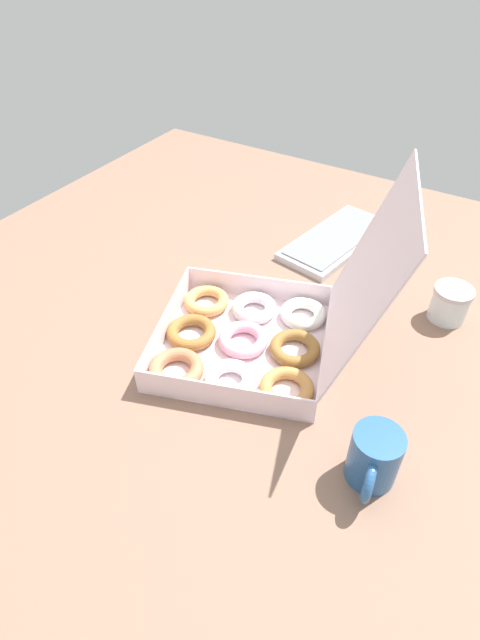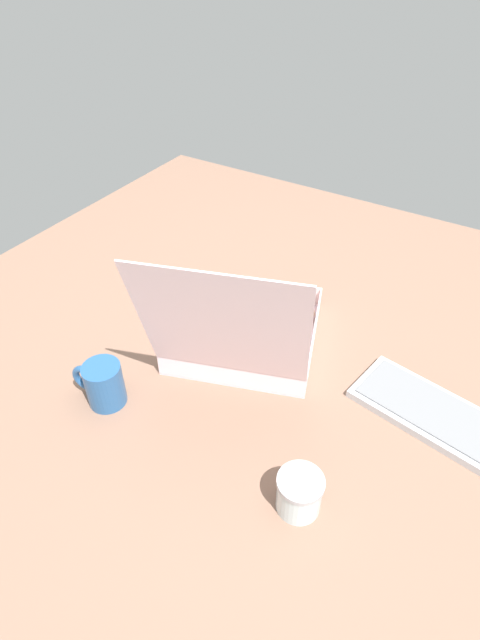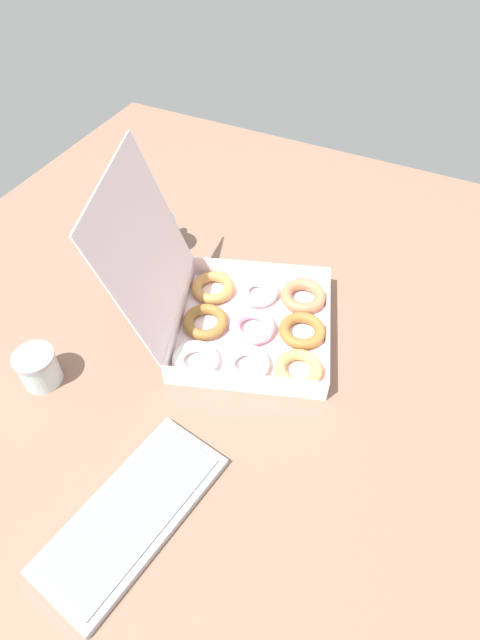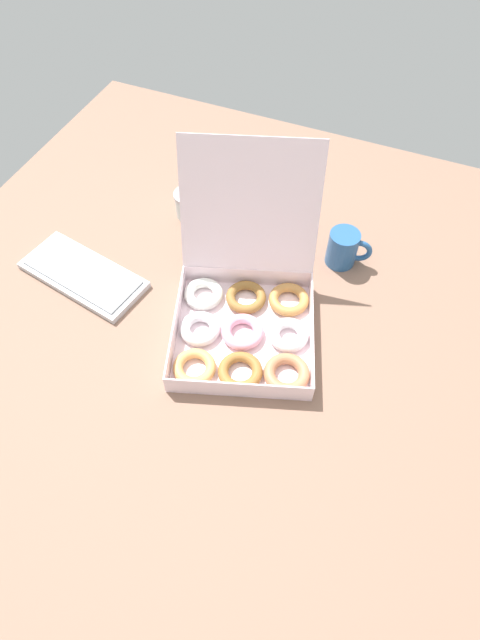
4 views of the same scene
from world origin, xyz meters
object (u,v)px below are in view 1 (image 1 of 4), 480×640
at_px(keyboard, 336,240).
at_px(coffee_mug, 374,458).
at_px(donut_box, 255,334).
at_px(glass_jar, 450,304).

relative_size(keyboard, coffee_mug, 3.04).
height_order(keyboard, coffee_mug, coffee_mug).
bearing_deg(donut_box, glass_jar, 134.13).
xyz_separation_m(coffee_mug, glass_jar, (-0.48, 0.01, -0.01)).
height_order(donut_box, glass_jar, donut_box).
relative_size(donut_box, keyboard, 1.44).
xyz_separation_m(keyboard, glass_jar, (0.16, 0.34, 0.03)).
relative_size(keyboard, glass_jar, 4.36).
distance_m(donut_box, keyboard, 0.48).
height_order(donut_box, coffee_mug, donut_box).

